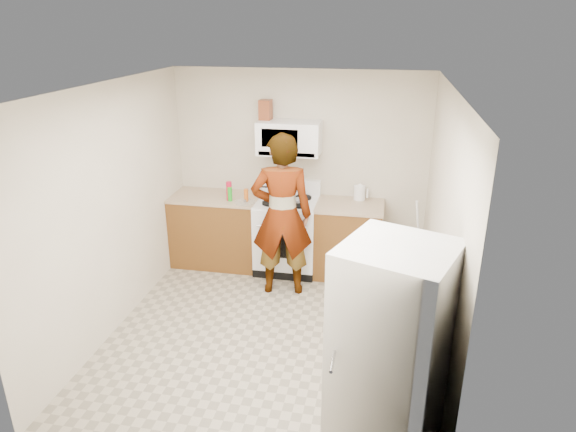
% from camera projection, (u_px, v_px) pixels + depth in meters
% --- Properties ---
extents(floor, '(3.60, 3.60, 0.00)m').
position_uv_depth(floor, '(270.00, 332.00, 5.34)').
color(floor, gray).
rests_on(floor, ground).
extents(back_wall, '(3.20, 0.02, 2.50)m').
position_uv_depth(back_wall, '(300.00, 170.00, 6.53)').
color(back_wall, beige).
rests_on(back_wall, floor).
extents(right_wall, '(0.02, 3.60, 2.50)m').
position_uv_depth(right_wall, '(440.00, 233.00, 4.61)').
color(right_wall, beige).
rests_on(right_wall, floor).
extents(cabinet_left, '(1.12, 0.62, 0.90)m').
position_uv_depth(cabinet_left, '(217.00, 231.00, 6.73)').
color(cabinet_left, brown).
rests_on(cabinet_left, floor).
extents(counter_left, '(1.14, 0.64, 0.03)m').
position_uv_depth(counter_left, '(215.00, 197.00, 6.56)').
color(counter_left, tan).
rests_on(counter_left, cabinet_left).
extents(cabinet_right, '(0.80, 0.62, 0.90)m').
position_uv_depth(cabinet_right, '(348.00, 241.00, 6.42)').
color(cabinet_right, brown).
rests_on(cabinet_right, floor).
extents(counter_right, '(0.82, 0.64, 0.03)m').
position_uv_depth(counter_right, '(350.00, 206.00, 6.25)').
color(counter_right, tan).
rests_on(counter_right, cabinet_right).
extents(gas_range, '(0.76, 0.65, 1.13)m').
position_uv_depth(gas_range, '(287.00, 234.00, 6.54)').
color(gas_range, white).
rests_on(gas_range, floor).
extents(microwave, '(0.76, 0.38, 0.40)m').
position_uv_depth(microwave, '(289.00, 138.00, 6.22)').
color(microwave, white).
rests_on(microwave, back_wall).
extents(person, '(0.77, 0.58, 1.92)m').
position_uv_depth(person, '(282.00, 215.00, 5.84)').
color(person, tan).
rests_on(person, floor).
extents(fridge, '(0.90, 0.90, 1.70)m').
position_uv_depth(fridge, '(390.00, 358.00, 3.56)').
color(fridge, silver).
rests_on(fridge, floor).
extents(kettle, '(0.17, 0.17, 0.17)m').
position_uv_depth(kettle, '(360.00, 193.00, 6.39)').
color(kettle, white).
rests_on(kettle, counter_right).
extents(jug, '(0.15, 0.15, 0.24)m').
position_uv_depth(jug, '(266.00, 110.00, 6.21)').
color(jug, brown).
rests_on(jug, microwave).
extents(saucepan, '(0.31, 0.31, 0.14)m').
position_uv_depth(saucepan, '(277.00, 191.00, 6.46)').
color(saucepan, silver).
rests_on(saucepan, gas_range).
extents(tray, '(0.29, 0.24, 0.05)m').
position_uv_depth(tray, '(297.00, 201.00, 6.30)').
color(tray, white).
rests_on(tray, gas_range).
extents(bottle_spray, '(0.08, 0.08, 0.24)m').
position_uv_depth(bottle_spray, '(229.00, 191.00, 6.35)').
color(bottle_spray, red).
rests_on(bottle_spray, counter_left).
extents(bottle_hot_sauce, '(0.06, 0.06, 0.16)m').
position_uv_depth(bottle_hot_sauce, '(246.00, 195.00, 6.32)').
color(bottle_hot_sauce, '#CA5C16').
rests_on(bottle_hot_sauce, counter_left).
extents(bottle_green_cap, '(0.07, 0.07, 0.18)m').
position_uv_depth(bottle_green_cap, '(230.00, 194.00, 6.34)').
color(bottle_green_cap, '#1B971D').
rests_on(bottle_green_cap, counter_left).
extents(pot_lid, '(0.26, 0.26, 0.01)m').
position_uv_depth(pot_lid, '(245.00, 202.00, 6.31)').
color(pot_lid, white).
rests_on(pot_lid, counter_left).
extents(broom, '(0.19, 0.19, 1.15)m').
position_uv_depth(broom, '(419.00, 245.00, 5.98)').
color(broom, silver).
rests_on(broom, floor).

